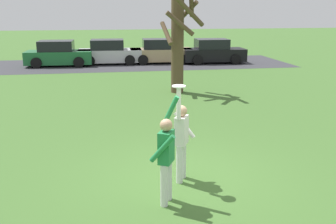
# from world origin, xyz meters

# --- Properties ---
(ground_plane) EXTENTS (120.00, 120.00, 0.00)m
(ground_plane) POSITION_xyz_m (0.00, 0.00, 0.00)
(ground_plane) COLOR #426B2D
(person_catcher) EXTENTS (0.51, 0.59, 2.08)m
(person_catcher) POSITION_xyz_m (-0.09, -0.05, 0.98)
(person_catcher) COLOR silver
(person_catcher) RESTS_ON ground_plane
(person_defender) EXTENTS (0.60, 0.66, 2.04)m
(person_defender) POSITION_xyz_m (-0.56, -0.98, 0.98)
(person_defender) COLOR silver
(person_defender) RESTS_ON ground_plane
(frisbee_disc) EXTENTS (0.27, 0.27, 0.02)m
(frisbee_disc) POSITION_xyz_m (-0.20, -0.25, 2.09)
(frisbee_disc) COLOR white
(frisbee_disc) RESTS_ON person_catcher
(parked_car_green) EXTENTS (4.16, 2.15, 1.59)m
(parked_car_green) POSITION_xyz_m (-4.47, 17.74, 0.73)
(parked_car_green) COLOR #1E6633
(parked_car_green) RESTS_ON ground_plane
(parked_car_silver) EXTENTS (4.16, 2.15, 1.59)m
(parked_car_silver) POSITION_xyz_m (-1.28, 18.13, 0.73)
(parked_car_silver) COLOR #BCBCC1
(parked_car_silver) RESTS_ON ground_plane
(parked_car_tan) EXTENTS (4.16, 2.15, 1.59)m
(parked_car_tan) POSITION_xyz_m (2.11, 18.06, 0.73)
(parked_car_tan) COLOR tan
(parked_car_tan) RESTS_ON ground_plane
(parked_car_black) EXTENTS (4.16, 2.15, 1.59)m
(parked_car_black) POSITION_xyz_m (5.59, 17.48, 0.73)
(parked_car_black) COLOR black
(parked_car_black) RESTS_ON ground_plane
(parking_strip) EXTENTS (19.49, 6.40, 0.01)m
(parking_strip) POSITION_xyz_m (0.74, 17.80, 0.00)
(parking_strip) COLOR #38383D
(parking_strip) RESTS_ON ground_plane
(bare_tree_tall) EXTENTS (1.79, 2.01, 4.81)m
(bare_tree_tall) POSITION_xyz_m (1.52, 8.68, 2.48)
(bare_tree_tall) COLOR brown
(bare_tree_tall) RESTS_ON ground_plane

